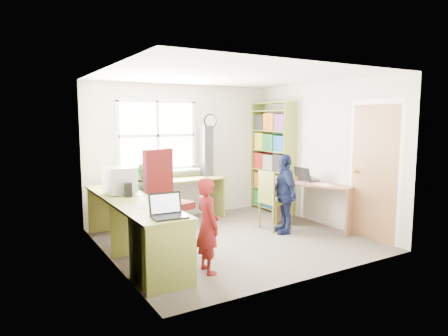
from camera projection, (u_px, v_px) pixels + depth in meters
name	position (u px, v px, depth m)	size (l,w,h in m)	color
room	(230.00, 158.00, 5.90)	(3.64, 3.44, 2.44)	#4F473E
l_desk	(156.00, 226.00, 5.00)	(2.38, 2.95, 0.75)	olive
right_desk	(315.00, 195.00, 6.60)	(1.07, 1.42, 0.75)	#A26951
bookshelf	(273.00, 160.00, 7.69)	(0.30, 1.02, 2.10)	olive
swivel_chair	(166.00, 203.00, 5.77)	(0.79, 0.79, 1.35)	black
wooden_chair	(272.00, 198.00, 6.43)	(0.43, 0.43, 0.97)	#5A5F1F
crt_monitor	(120.00, 180.00, 5.55)	(0.42, 0.38, 0.38)	#98989C
laptop_left	(168.00, 211.00, 4.28)	(0.38, 0.33, 0.25)	black
laptop_right	(305.00, 178.00, 6.74)	(0.31, 0.37, 0.24)	black
speaker_a	(128.00, 190.00, 5.36)	(0.11, 0.11, 0.19)	black
speaker_b	(115.00, 185.00, 5.78)	(0.10, 0.10, 0.19)	black
cd_tower	(207.00, 151.00, 7.25)	(0.19, 0.17, 0.92)	black
game_box	(299.00, 177.00, 6.96)	(0.41, 0.41, 0.07)	red
paper_a	(150.00, 207.00, 4.73)	(0.34, 0.38, 0.00)	silver
paper_b	(326.00, 185.00, 6.33)	(0.30, 0.36, 0.00)	silver
potted_plant	(164.00, 172.00, 6.79)	(0.16, 0.13, 0.30)	#2C6E34
person_red	(208.00, 225.00, 4.64)	(0.41, 0.27, 1.12)	maroon
person_green	(147.00, 198.00, 6.29)	(0.54, 0.42, 1.11)	#33803B
person_navy	(284.00, 194.00, 6.26)	(0.73, 0.30, 1.25)	#131B3E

